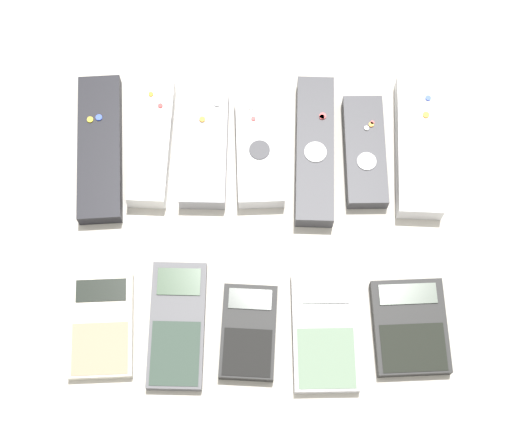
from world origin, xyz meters
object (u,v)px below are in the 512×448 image
object	(u,v)px
calculator_1	(174,325)
calculator_2	(246,332)
remote_0	(97,148)
remote_3	(259,151)
remote_4	(312,151)
remote_6	(416,147)
calculator_0	(98,326)
calculator_3	(322,332)
remote_5	(362,152)
calculator_4	(407,327)
remote_1	(149,143)
remote_2	(202,150)

from	to	relation	value
calculator_1	calculator_2	distance (m)	0.09
remote_0	remote_3	xyz separation A→B (m)	(0.21, -0.00, 0.00)
remote_4	remote_6	world-z (taller)	remote_6
calculator_0	calculator_1	size ratio (longest dim) A/B	0.83
calculator_2	calculator_3	bearing A→B (deg)	3.36
remote_5	calculator_1	bearing A→B (deg)	-136.63
remote_5	remote_0	bearing A→B (deg)	178.61
calculator_0	calculator_4	size ratio (longest dim) A/B	1.08
calculator_0	calculator_2	size ratio (longest dim) A/B	1.11
calculator_4	remote_5	bearing A→B (deg)	98.66
calculator_0	calculator_1	xyz separation A→B (m)	(0.09, 0.00, 0.00)
calculator_2	remote_1	bearing A→B (deg)	119.97
calculator_2	remote_4	bearing A→B (deg)	73.32
remote_0	remote_4	world-z (taller)	remote_4
remote_3	calculator_3	distance (m)	0.25
remote_6	calculator_0	world-z (taller)	remote_6
remote_1	remote_3	size ratio (longest dim) A/B	1.13
remote_0	remote_3	bearing A→B (deg)	-4.49
remote_6	calculator_3	xyz separation A→B (m)	(-0.13, -0.24, -0.01)
remote_3	calculator_4	size ratio (longest dim) A/B	1.27
remote_1	calculator_4	distance (m)	0.40
remote_5	remote_3	bearing A→B (deg)	179.22
remote_5	calculator_2	bearing A→B (deg)	-122.97
calculator_0	calculator_3	distance (m)	0.27
remote_0	remote_5	xyz separation A→B (m)	(0.34, -0.00, -0.00)
calculator_1	remote_1	bearing A→B (deg)	100.69
remote_5	remote_6	xyz separation A→B (m)	(0.07, 0.01, 0.00)
remote_4	remote_5	size ratio (longest dim) A/B	1.33
calculator_4	calculator_3	bearing A→B (deg)	-179.21
remote_0	calculator_1	xyz separation A→B (m)	(0.11, -0.23, -0.00)
remote_0	calculator_3	world-z (taller)	remote_0
remote_5	calculator_2	world-z (taller)	remote_5
remote_1	calculator_1	xyz separation A→B (m)	(0.04, -0.24, -0.01)
remote_4	calculator_4	world-z (taller)	remote_4
remote_6	calculator_0	distance (m)	0.46
remote_1	calculator_4	bearing A→B (deg)	-34.41
remote_3	calculator_1	distance (m)	0.25
remote_0	calculator_3	size ratio (longest dim) A/B	1.39
calculator_4	remote_0	bearing A→B (deg)	146.42
calculator_3	calculator_4	xyz separation A→B (m)	(0.10, 0.01, 0.00)
remote_2	remote_5	world-z (taller)	remote_2
remote_1	remote_2	distance (m)	0.07
remote_1	remote_4	size ratio (longest dim) A/B	0.85
calculator_3	calculator_1	bearing A→B (deg)	176.48
calculator_2	calculator_4	xyz separation A→B (m)	(0.20, 0.01, -0.00)
remote_6	calculator_0	bearing A→B (deg)	-147.00
remote_3	calculator_3	bearing A→B (deg)	-74.28
remote_1	calculator_2	xyz separation A→B (m)	(0.13, -0.25, -0.00)
remote_6	calculator_4	xyz separation A→B (m)	(-0.02, -0.24, -0.01)
remote_2	calculator_1	xyz separation A→B (m)	(-0.03, -0.23, -0.00)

